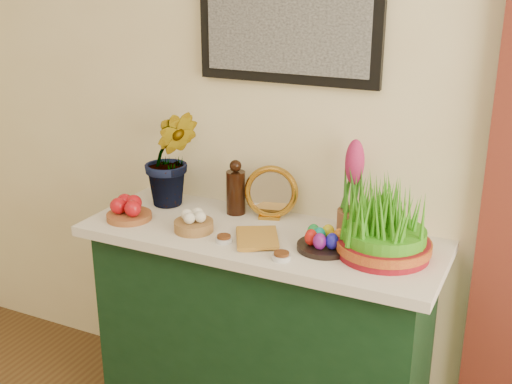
% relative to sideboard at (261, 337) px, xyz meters
% --- Properties ---
extents(sideboard, '(1.30, 0.45, 0.85)m').
position_rel_sideboard_xyz_m(sideboard, '(0.00, 0.00, 0.00)').
color(sideboard, '#11311A').
rests_on(sideboard, ground).
extents(tablecloth, '(1.40, 0.55, 0.04)m').
position_rel_sideboard_xyz_m(tablecloth, '(0.00, 0.00, 0.45)').
color(tablecloth, silver).
rests_on(tablecloth, sideboard).
extents(hyacinth_green, '(0.35, 0.34, 0.55)m').
position_rel_sideboard_xyz_m(hyacinth_green, '(-0.47, 0.11, 0.74)').
color(hyacinth_green, '#2B6F19').
rests_on(hyacinth_green, tablecloth).
extents(apple_bowl, '(0.24, 0.24, 0.09)m').
position_rel_sideboard_xyz_m(apple_bowl, '(-0.54, -0.11, 0.50)').
color(apple_bowl, '#96532C').
rests_on(apple_bowl, tablecloth).
extents(garlic_basket, '(0.18, 0.18, 0.09)m').
position_rel_sideboard_xyz_m(garlic_basket, '(-0.24, -0.10, 0.50)').
color(garlic_basket, '#A17941').
rests_on(garlic_basket, tablecloth).
extents(vinegar_cruet, '(0.08, 0.08, 0.23)m').
position_rel_sideboard_xyz_m(vinegar_cruet, '(-0.18, 0.14, 0.57)').
color(vinegar_cruet, black).
rests_on(vinegar_cruet, tablecloth).
extents(mirror, '(0.22, 0.11, 0.22)m').
position_rel_sideboard_xyz_m(mirror, '(-0.03, 0.16, 0.57)').
color(mirror, '#B9852B').
rests_on(mirror, tablecloth).
extents(book, '(0.22, 0.24, 0.03)m').
position_rel_sideboard_xyz_m(book, '(-0.05, -0.12, 0.48)').
color(book, '#B7802D').
rests_on(book, tablecloth).
extents(spice_dish_left, '(0.06, 0.06, 0.03)m').
position_rel_sideboard_xyz_m(spice_dish_left, '(-0.09, -0.14, 0.48)').
color(spice_dish_left, silver).
rests_on(spice_dish_left, tablecloth).
extents(spice_dish_right, '(0.07, 0.07, 0.03)m').
position_rel_sideboard_xyz_m(spice_dish_right, '(0.17, -0.19, 0.48)').
color(spice_dish_right, silver).
rests_on(spice_dish_right, tablecloth).
extents(egg_plate, '(0.21, 0.21, 0.08)m').
position_rel_sideboard_xyz_m(egg_plate, '(0.27, -0.05, 0.50)').
color(egg_plate, black).
rests_on(egg_plate, tablecloth).
extents(hyacinth_pink, '(0.11, 0.11, 0.37)m').
position_rel_sideboard_xyz_m(hyacinth_pink, '(0.31, 0.15, 0.63)').
color(hyacinth_pink, brown).
rests_on(hyacinth_pink, tablecloth).
extents(wheatgrass_sabzeh, '(0.34, 0.34, 0.27)m').
position_rel_sideboard_xyz_m(wheatgrass_sabzeh, '(0.48, -0.00, 0.59)').
color(wheatgrass_sabzeh, maroon).
rests_on(wheatgrass_sabzeh, tablecloth).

